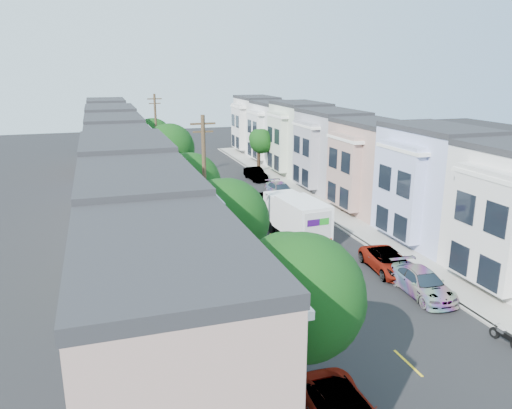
{
  "coord_description": "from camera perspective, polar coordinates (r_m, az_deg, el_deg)",
  "views": [
    {
      "loc": [
        -12.66,
        -28.9,
        13.05
      ],
      "look_at": [
        -0.78,
        8.38,
        2.2
      ],
      "focal_mm": 35.0,
      "sensor_mm": 36.0,
      "label": 1
    }
  ],
  "objects": [
    {
      "name": "ground",
      "position": [
        34.14,
        5.56,
        -7.05
      ],
      "size": [
        160.0,
        160.0,
        0.0
      ],
      "primitive_type": "plane",
      "color": "black",
      "rests_on": "ground"
    },
    {
      "name": "road_slab",
      "position": [
        47.51,
        -1.53,
        -0.44
      ],
      "size": [
        12.0,
        70.0,
        0.02
      ],
      "primitive_type": "cube",
      "color": "black",
      "rests_on": "ground"
    },
    {
      "name": "curb_left",
      "position": [
        46.25,
        -8.75,
        -0.98
      ],
      "size": [
        0.3,
        70.0,
        0.15
      ],
      "primitive_type": "cube",
      "color": "gray",
      "rests_on": "ground"
    },
    {
      "name": "curb_right",
      "position": [
        49.45,
        5.21,
        0.22
      ],
      "size": [
        0.3,
        70.0,
        0.15
      ],
      "primitive_type": "cube",
      "color": "gray",
      "rests_on": "ground"
    },
    {
      "name": "sidewalk_left",
      "position": [
        46.08,
        -10.34,
        -1.11
      ],
      "size": [
        2.6,
        70.0,
        0.15
      ],
      "primitive_type": "cube",
      "color": "gray",
      "rests_on": "ground"
    },
    {
      "name": "sidewalk_right",
      "position": [
        49.96,
        6.59,
        0.34
      ],
      "size": [
        2.6,
        70.0,
        0.15
      ],
      "primitive_type": "cube",
      "color": "gray",
      "rests_on": "ground"
    },
    {
      "name": "centerline",
      "position": [
        47.51,
        -1.53,
        -0.45
      ],
      "size": [
        0.12,
        70.0,
        0.01
      ],
      "primitive_type": "cube",
      "color": "gold",
      "rests_on": "ground"
    },
    {
      "name": "townhouse_row_left",
      "position": [
        45.82,
        -15.05,
        -1.6
      ],
      "size": [
        5.0,
        70.0,
        8.5
      ],
      "primitive_type": "cube",
      "color": "tan",
      "rests_on": "ground"
    },
    {
      "name": "townhouse_row_right",
      "position": [
        51.61,
        10.44,
        0.59
      ],
      "size": [
        5.0,
        70.0,
        8.5
      ],
      "primitive_type": "cube",
      "color": "tan",
      "rests_on": "ground"
    },
    {
      "name": "tree_a",
      "position": [
        18.1,
        4.86,
        -10.58
      ],
      "size": [
        4.67,
        4.67,
        7.47
      ],
      "color": "black",
      "rests_on": "ground"
    },
    {
      "name": "tree_b",
      "position": [
        27.53,
        -3.52,
        -1.89
      ],
      "size": [
        4.7,
        4.7,
        7.21
      ],
      "color": "black",
      "rests_on": "ground"
    },
    {
      "name": "tree_c",
      "position": [
        37.88,
        -7.58,
        2.47
      ],
      "size": [
        4.53,
        4.53,
        6.88
      ],
      "color": "black",
      "rests_on": "ground"
    },
    {
      "name": "tree_d",
      "position": [
        48.09,
        -9.93,
        6.3
      ],
      "size": [
        4.7,
        4.7,
        7.93
      ],
      "color": "black",
      "rests_on": "ground"
    },
    {
      "name": "tree_e",
      "position": [
        62.43,
        -11.77,
        7.49
      ],
      "size": [
        4.7,
        4.7,
        7.07
      ],
      "color": "black",
      "rests_on": "ground"
    },
    {
      "name": "tree_far_r",
      "position": [
        63.13,
        0.56,
        7.2
      ],
      "size": [
        3.1,
        3.1,
        5.53
      ],
      "color": "black",
      "rests_on": "ground"
    },
    {
      "name": "utility_pole_near",
      "position": [
        32.52,
        -5.87,
        1.36
      ],
      "size": [
        1.6,
        0.26,
        10.0
      ],
      "color": "#42301E",
      "rests_on": "ground"
    },
    {
      "name": "utility_pole_far",
      "position": [
        57.79,
        -11.29,
        7.35
      ],
      "size": [
        1.6,
        0.26,
        10.0
      ],
      "color": "#42301E",
      "rests_on": "ground"
    },
    {
      "name": "fedex_truck",
      "position": [
        38.79,
        4.65,
        -1.33
      ],
      "size": [
        2.67,
        6.93,
        3.33
      ],
      "rotation": [
        0.0,
        0.0,
        0.08
      ],
      "color": "white",
      "rests_on": "ground"
    },
    {
      "name": "lead_sedan",
      "position": [
        47.35,
        0.6,
        0.33
      ],
      "size": [
        2.06,
        4.16,
        1.33
      ],
      "primitive_type": "imported",
      "rotation": [
        0.0,
        0.0,
        0.17
      ],
      "color": "black",
      "rests_on": "ground"
    },
    {
      "name": "parked_left_b",
      "position": [
        26.32,
        1.63,
        -12.38
      ],
      "size": [
        2.23,
        4.77,
        1.49
      ],
      "primitive_type": "imported",
      "rotation": [
        0.0,
        0.0,
        -0.1
      ],
      "color": "black",
      "rests_on": "ground"
    },
    {
      "name": "parked_left_c",
      "position": [
        34.32,
        -3.42,
        -5.74
      ],
      "size": [
        2.39,
        4.69,
        1.27
      ],
      "primitive_type": "imported",
      "rotation": [
        0.0,
        0.0,
        -0.06
      ],
      "color": "#ABB3C1",
      "rests_on": "ground"
    },
    {
      "name": "parked_left_d",
      "position": [
        44.9,
        -7.05,
        -0.54
      ],
      "size": [
        1.78,
        4.56,
        1.47
      ],
      "primitive_type": "imported",
      "rotation": [
        0.0,
        0.0,
        -0.01
      ],
      "color": "#501C10",
      "rests_on": "ground"
    },
    {
      "name": "parked_right_a",
      "position": [
        31.28,
        18.49,
        -8.53
      ],
      "size": [
        2.34,
        5.06,
        1.49
      ],
      "primitive_type": "imported",
      "rotation": [
        0.0,
        0.0,
        -0.05
      ],
      "color": "slate",
      "rests_on": "ground"
    },
    {
      "name": "parked_right_b",
      "position": [
        34.04,
        14.91,
        -6.32
      ],
      "size": [
        2.78,
        5.24,
        1.4
      ],
      "primitive_type": "imported",
      "rotation": [
        0.0,
        0.0,
        -0.09
      ],
      "color": "silver",
      "rests_on": "ground"
    },
    {
      "name": "parked_right_c",
      "position": [
        51.49,
        2.8,
        1.64
      ],
      "size": [
        2.26,
        4.96,
        1.46
      ],
      "primitive_type": "imported",
      "rotation": [
        0.0,
        0.0,
        0.04
      ],
      "color": "black",
      "rests_on": "ground"
    },
    {
      "name": "parked_right_d",
      "position": [
        59.27,
        -0.05,
        3.51
      ],
      "size": [
        1.8,
        4.5,
        1.47
      ],
      "primitive_type": "imported",
      "rotation": [
        0.0,
        0.0,
        0.06
      ],
      "color": "#08133F",
      "rests_on": "ground"
    },
    {
      "name": "motorcycle",
      "position": [
        27.82,
        26.54,
        -13.37
      ],
      "size": [
        0.25,
        1.83,
        0.73
      ],
      "rotation": [
        0.0,
        0.0,
        0.09
      ],
      "color": "black",
      "rests_on": "ground"
    }
  ]
}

